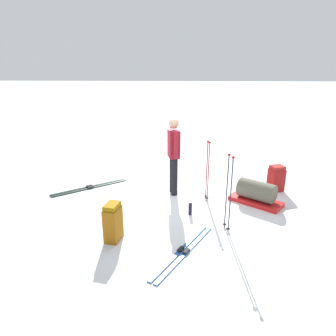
{
  "coord_description": "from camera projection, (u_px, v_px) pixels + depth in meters",
  "views": [
    {
      "loc": [
        6.18,
        0.25,
        2.84
      ],
      "look_at": [
        0.0,
        0.0,
        0.7
      ],
      "focal_mm": 33.29,
      "sensor_mm": 36.0,
      "label": 1
    }
  ],
  "objects": [
    {
      "name": "thermos_bottle",
      "position": [
        190.0,
        208.0,
        6.03
      ],
      "size": [
        0.07,
        0.07,
        0.26
      ],
      "primitive_type": "cylinder",
      "color": "black",
      "rests_on": "ground_plane"
    },
    {
      "name": "gear_sled",
      "position": [
        256.0,
        193.0,
        6.47
      ],
      "size": [
        1.0,
        1.12,
        0.49
      ],
      "color": "red",
      "rests_on": "ground_plane"
    },
    {
      "name": "ski_pair_near",
      "position": [
        90.0,
        187.0,
        7.33
      ],
      "size": [
        1.22,
        1.56,
        0.05
      ],
      "color": "black",
      "rests_on": "ground_plane"
    },
    {
      "name": "skier_standing",
      "position": [
        174.0,
        152.0,
        6.74
      ],
      "size": [
        0.56,
        0.29,
        1.7
      ],
      "color": "black",
      "rests_on": "ground_plane"
    },
    {
      "name": "ski_poles_planted_far",
      "position": [
        229.0,
        190.0,
        5.28
      ],
      "size": [
        0.22,
        0.11,
        1.39
      ],
      "color": "black",
      "rests_on": "ground_plane"
    },
    {
      "name": "ski_poles_planted_near",
      "position": [
        208.0,
        168.0,
        6.48
      ],
      "size": [
        0.16,
        0.1,
        1.3
      ],
      "color": "maroon",
      "rests_on": "ground_plane"
    },
    {
      "name": "backpack_large_dark",
      "position": [
        113.0,
        222.0,
        5.12
      ],
      "size": [
        0.38,
        0.29,
        0.66
      ],
      "color": "#8F540F",
      "rests_on": "ground_plane"
    },
    {
      "name": "ground_plane",
      "position": [
        168.0,
        198.0,
        6.77
      ],
      "size": [
        80.0,
        80.0,
        0.0
      ],
      "primitive_type": "plane",
      "color": "white"
    },
    {
      "name": "backpack_bright",
      "position": [
        276.0,
        179.0,
        7.1
      ],
      "size": [
        0.35,
        0.38,
        0.6
      ],
      "color": "maroon",
      "rests_on": "ground_plane"
    },
    {
      "name": "ski_pair_far",
      "position": [
        183.0,
        251.0,
        4.88
      ],
      "size": [
        1.61,
        1.01,
        0.05
      ],
      "color": "#2051A4",
      "rests_on": "ground_plane"
    }
  ]
}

